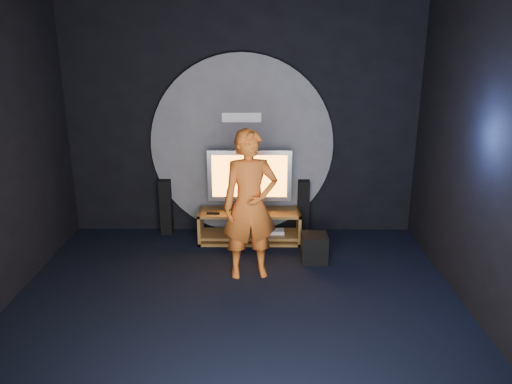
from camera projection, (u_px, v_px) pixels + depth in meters
floor at (235, 318)px, 5.19m from camera, size 5.00×5.00×0.00m
back_wall at (242, 114)px, 7.05m from camera, size 5.00×0.04×3.50m
front_wall at (203, 279)px, 2.28m from camera, size 5.00×0.04×3.50m
right_wall at (500, 155)px, 4.65m from camera, size 0.04×5.00×3.50m
wall_disc_panel at (242, 146)px, 7.13m from camera, size 2.60×0.11×2.60m
media_console at (250, 228)px, 7.09m from camera, size 1.43×0.45×0.45m
tv at (250, 178)px, 6.93m from camera, size 1.17×0.22×0.86m
center_speaker at (249, 209)px, 6.89m from camera, size 0.40×0.15×0.15m
remote at (213, 213)px, 6.90m from camera, size 0.18×0.05×0.02m
tower_speaker_left at (166, 207)px, 7.32m from camera, size 0.16×0.18×0.82m
tower_speaker_right at (303, 207)px, 7.30m from camera, size 0.16×0.18×0.82m
subwoofer at (314, 248)px, 6.46m from camera, size 0.33×0.33×0.37m
player at (250, 205)px, 5.87m from camera, size 0.72×0.54×1.81m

